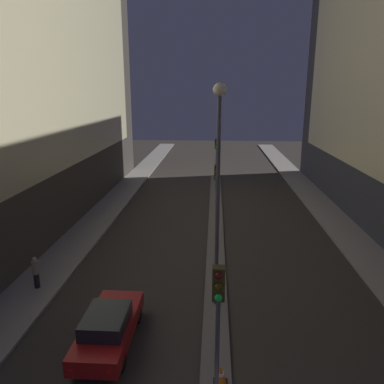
{
  "coord_description": "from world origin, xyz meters",
  "views": [
    {
      "loc": [
        -0.15,
        -5.78,
        9.1
      ],
      "look_at": [
        -1.89,
        22.55,
        1.46
      ],
      "focal_mm": 35.0,
      "sensor_mm": 36.0,
      "label": 1
    }
  ],
  "objects_px": {
    "street_lamp": "(218,165)",
    "traffic_cone_far": "(221,375)",
    "traffic_light_near": "(218,313)",
    "pedestrian_on_left_sidewalk": "(36,272)",
    "traffic_light_far": "(216,153)",
    "car_left_lane": "(109,327)",
    "traffic_light_mid": "(217,186)"
  },
  "relations": [
    {
      "from": "car_left_lane",
      "to": "pedestrian_on_left_sidewalk",
      "type": "xyz_separation_m",
      "value": [
        -4.48,
        3.69,
        0.21
      ]
    },
    {
      "from": "traffic_light_near",
      "to": "street_lamp",
      "type": "height_order",
      "value": "street_lamp"
    },
    {
      "from": "traffic_light_mid",
      "to": "traffic_light_near",
      "type": "bearing_deg",
      "value": -90.0
    },
    {
      "from": "street_lamp",
      "to": "pedestrian_on_left_sidewalk",
      "type": "relative_size",
      "value": 6.01
    },
    {
      "from": "traffic_light_far",
      "to": "pedestrian_on_left_sidewalk",
      "type": "distance_m",
      "value": 20.9
    },
    {
      "from": "traffic_light_far",
      "to": "car_left_lane",
      "type": "height_order",
      "value": "traffic_light_far"
    },
    {
      "from": "traffic_light_near",
      "to": "traffic_cone_far",
      "type": "bearing_deg",
      "value": 84.13
    },
    {
      "from": "traffic_light_far",
      "to": "traffic_cone_far",
      "type": "bearing_deg",
      "value": -89.64
    },
    {
      "from": "traffic_light_mid",
      "to": "pedestrian_on_left_sidewalk",
      "type": "xyz_separation_m",
      "value": [
        -8.42,
        -6.48,
        -2.66
      ]
    },
    {
      "from": "traffic_cone_far",
      "to": "car_left_lane",
      "type": "height_order",
      "value": "car_left_lane"
    },
    {
      "from": "traffic_light_near",
      "to": "pedestrian_on_left_sidewalk",
      "type": "distance_m",
      "value": 11.25
    },
    {
      "from": "traffic_light_mid",
      "to": "traffic_light_far",
      "type": "height_order",
      "value": "same"
    },
    {
      "from": "traffic_cone_far",
      "to": "traffic_light_far",
      "type": "bearing_deg",
      "value": 90.36
    },
    {
      "from": "car_left_lane",
      "to": "pedestrian_on_left_sidewalk",
      "type": "bearing_deg",
      "value": 140.55
    },
    {
      "from": "street_lamp",
      "to": "traffic_cone_far",
      "type": "bearing_deg",
      "value": -88.14
    },
    {
      "from": "traffic_cone_far",
      "to": "pedestrian_on_left_sidewalk",
      "type": "xyz_separation_m",
      "value": [
        -8.57,
        5.51,
        0.51
      ]
    },
    {
      "from": "street_lamp",
      "to": "car_left_lane",
      "type": "distance_m",
      "value": 7.37
    },
    {
      "from": "traffic_light_near",
      "to": "traffic_light_mid",
      "type": "bearing_deg",
      "value": 90.0
    },
    {
      "from": "traffic_light_near",
      "to": "street_lamp",
      "type": "distance_m",
      "value": 6.71
    },
    {
      "from": "pedestrian_on_left_sidewalk",
      "to": "traffic_light_far",
      "type": "bearing_deg",
      "value": 66.04
    },
    {
      "from": "street_lamp",
      "to": "pedestrian_on_left_sidewalk",
      "type": "height_order",
      "value": "street_lamp"
    },
    {
      "from": "pedestrian_on_left_sidewalk",
      "to": "traffic_light_mid",
      "type": "bearing_deg",
      "value": 37.59
    },
    {
      "from": "traffic_cone_far",
      "to": "car_left_lane",
      "type": "xyz_separation_m",
      "value": [
        -4.08,
        1.82,
        0.3
      ]
    },
    {
      "from": "traffic_cone_far",
      "to": "street_lamp",
      "type": "bearing_deg",
      "value": 91.86
    },
    {
      "from": "street_lamp",
      "to": "traffic_cone_far",
      "type": "relative_size",
      "value": 13.92
    },
    {
      "from": "traffic_light_mid",
      "to": "traffic_light_far",
      "type": "relative_size",
      "value": 1.0
    },
    {
      "from": "traffic_light_far",
      "to": "car_left_lane",
      "type": "bearing_deg",
      "value": -99.86
    },
    {
      "from": "traffic_light_near",
      "to": "traffic_light_far",
      "type": "distance_m",
      "value": 25.93
    },
    {
      "from": "traffic_light_near",
      "to": "street_lamp",
      "type": "bearing_deg",
      "value": 90.0
    },
    {
      "from": "traffic_light_near",
      "to": "pedestrian_on_left_sidewalk",
      "type": "bearing_deg",
      "value": 140.33
    },
    {
      "from": "traffic_light_mid",
      "to": "street_lamp",
      "type": "relative_size",
      "value": 0.51
    },
    {
      "from": "traffic_light_mid",
      "to": "traffic_light_far",
      "type": "xyz_separation_m",
      "value": [
        0.0,
        12.46,
        0.0
      ]
    }
  ]
}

